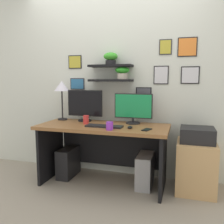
{
  "coord_description": "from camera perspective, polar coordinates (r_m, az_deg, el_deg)",
  "views": [
    {
      "loc": [
        0.95,
        -2.78,
        1.31
      ],
      "look_at": [
        0.1,
        0.05,
        0.91
      ],
      "focal_mm": 38.98,
      "sensor_mm": 36.0,
      "label": 1
    }
  ],
  "objects": [
    {
      "name": "computer_tower_right",
      "position": [
        3.09,
        7.76,
        -13.43
      ],
      "size": [
        0.18,
        0.4,
        0.4
      ],
      "primitive_type": "cube",
      "color": "#99999E",
      "rests_on": "ground"
    },
    {
      "name": "back_wall_assembly",
      "position": [
        3.35,
        0.38,
        8.45
      ],
      "size": [
        4.4,
        0.24,
        2.7
      ],
      "color": "silver",
      "rests_on": "ground"
    },
    {
      "name": "coffee_mug",
      "position": [
        2.7,
        -0.57,
        -3.28
      ],
      "size": [
        0.08,
        0.08,
        0.09
      ],
      "primitive_type": "cylinder",
      "color": "purple",
      "rests_on": "desk"
    },
    {
      "name": "cell_phone",
      "position": [
        2.72,
        8.15,
        -4.12
      ],
      "size": [
        0.11,
        0.15,
        0.01
      ],
      "primitive_type": "cube",
      "rotation": [
        0.0,
        0.0,
        -0.29
      ],
      "color": "black",
      "rests_on": "desk"
    },
    {
      "name": "desk_lamp",
      "position": [
        3.4,
        -11.7,
        5.49
      ],
      "size": [
        0.21,
        0.21,
        0.54
      ],
      "color": "black",
      "rests_on": "desk"
    },
    {
      "name": "keyboard",
      "position": [
        2.87,
        -1.86,
        -3.34
      ],
      "size": [
        0.44,
        0.14,
        0.02
      ],
      "primitive_type": "cube",
      "color": "black",
      "rests_on": "desk"
    },
    {
      "name": "printer",
      "position": [
        2.98,
        19.35,
        -5.08
      ],
      "size": [
        0.38,
        0.34,
        0.17
      ],
      "primitive_type": "cube",
      "color": "black",
      "rests_on": "drawer_cabinet"
    },
    {
      "name": "monitor_right",
      "position": [
        3.08,
        5.0,
        0.94
      ],
      "size": [
        0.48,
        0.18,
        0.38
      ],
      "color": "black",
      "rests_on": "desk"
    },
    {
      "name": "desk",
      "position": [
        3.08,
        -1.77,
        -6.78
      ],
      "size": [
        1.59,
        0.68,
        0.75
      ],
      "color": "brown",
      "rests_on": "ground"
    },
    {
      "name": "water_cup",
      "position": [
        3.07,
        -6.13,
        -1.8
      ],
      "size": [
        0.07,
        0.07,
        0.11
      ],
      "primitive_type": "cylinder",
      "color": "red",
      "rests_on": "desk"
    },
    {
      "name": "computer_tower_left",
      "position": [
        3.42,
        -10.2,
        -11.48
      ],
      "size": [
        0.18,
        0.4,
        0.39
      ],
      "primitive_type": "cube",
      "color": "black",
      "rests_on": "ground"
    },
    {
      "name": "monitor_left",
      "position": [
        3.27,
        -6.37,
        1.62
      ],
      "size": [
        0.48,
        0.18,
        0.41
      ],
      "color": "black",
      "rests_on": "desk"
    },
    {
      "name": "ground_plane",
      "position": [
        3.21,
        -2.05,
        -16.36
      ],
      "size": [
        8.0,
        8.0,
        0.0
      ],
      "primitive_type": "plane",
      "color": "gray"
    },
    {
      "name": "computer_mouse",
      "position": [
        2.78,
        4.24,
        -3.6
      ],
      "size": [
        0.06,
        0.09,
        0.03
      ],
      "primitive_type": "ellipsoid",
      "color": "black",
      "rests_on": "desk"
    },
    {
      "name": "drawer_cabinet",
      "position": [
        3.08,
        19.03,
        -11.98
      ],
      "size": [
        0.44,
        0.5,
        0.59
      ],
      "primitive_type": "cube",
      "color": "tan",
      "rests_on": "ground"
    }
  ]
}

